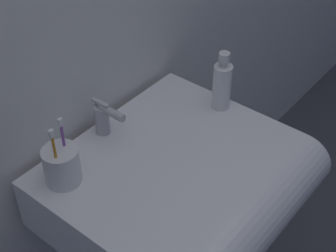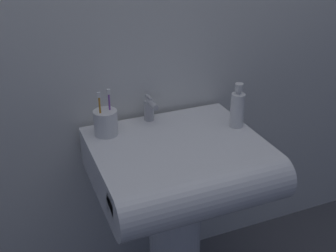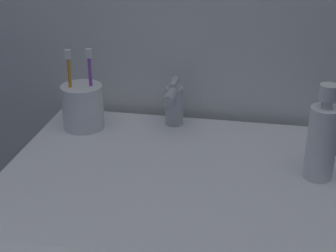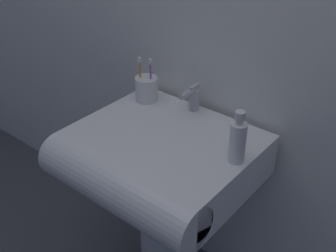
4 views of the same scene
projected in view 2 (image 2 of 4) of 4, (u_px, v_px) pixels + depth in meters
wall_back at (147, 15)px, 1.62m from camera, size 5.00×0.05×2.40m
sink_pedestal at (175, 239)px, 1.78m from camera, size 0.22×0.22×0.63m
sink_basin at (182, 167)px, 1.55m from camera, size 0.63×0.57×0.16m
faucet at (150, 108)px, 1.69m from camera, size 0.04×0.11×0.10m
toothbrush_cup at (106, 122)px, 1.59m from camera, size 0.09×0.09×0.18m
soap_bottle at (237, 109)px, 1.64m from camera, size 0.05×0.05×0.18m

